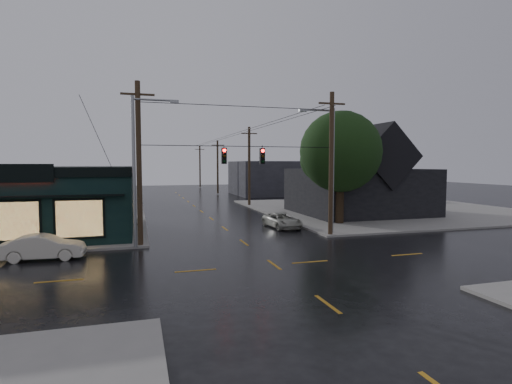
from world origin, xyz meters
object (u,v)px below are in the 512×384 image
object	(u,v)px
corner_tree	(340,152)
sedan_cream	(44,247)
suv_silver	(282,220)
utility_pole_nw	(141,247)
utility_pole_ne	(330,236)

from	to	relation	value
corner_tree	sedan_cream	bearing A→B (deg)	-162.46
corner_tree	suv_silver	bearing A→B (deg)	-177.38
utility_pole_nw	sedan_cream	distance (m)	5.42
sedan_cream	suv_silver	xyz separation A→B (m)	(16.04, 6.50, -0.08)
utility_pole_nw	sedan_cream	bearing A→B (deg)	-158.70
utility_pole_nw	suv_silver	size ratio (longest dim) A/B	2.35
utility_pole_nw	utility_pole_ne	xyz separation A→B (m)	(13.00, 0.00, 0.00)
suv_silver	corner_tree	bearing A→B (deg)	-2.82
corner_tree	utility_pole_nw	distance (m)	18.08
corner_tree	utility_pole_nw	world-z (taller)	corner_tree
utility_pole_ne	suv_silver	world-z (taller)	utility_pole_ne
corner_tree	suv_silver	distance (m)	7.67
utility_pole_ne	suv_silver	size ratio (longest dim) A/B	2.35
utility_pole_nw	suv_silver	xyz separation A→B (m)	(11.03, 4.54, 0.60)
corner_tree	sedan_cream	xyz separation A→B (m)	(-21.32, -6.74, -5.48)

